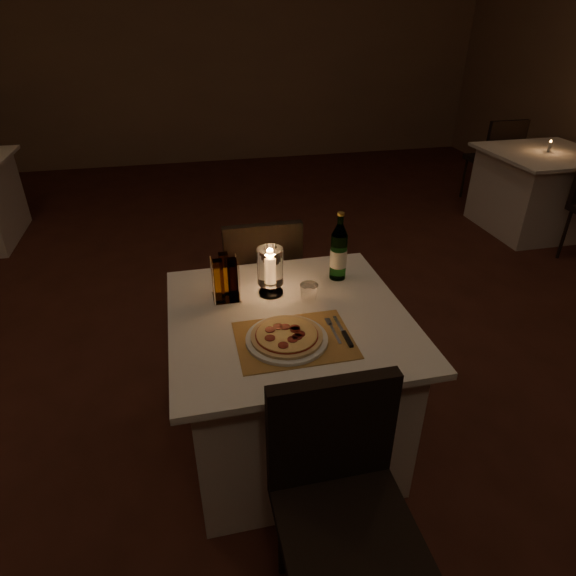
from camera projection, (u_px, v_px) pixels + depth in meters
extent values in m
cube|color=#472017|center=(242.00, 417.00, 2.54)|extent=(8.00, 10.00, 0.02)
cube|color=#87674E|center=(181.00, 42.00, 6.01)|extent=(8.00, 0.02, 3.00)
cube|color=white|center=(289.00, 385.00, 2.22)|extent=(0.88, 0.88, 0.71)
cube|color=white|center=(289.00, 318.00, 2.04)|extent=(1.00, 1.00, 0.03)
cube|color=black|center=(346.00, 528.00, 1.49)|extent=(0.42, 0.42, 0.05)
cube|color=black|center=(332.00, 431.00, 1.53)|extent=(0.42, 0.05, 0.42)
cylinder|color=black|center=(282.00, 536.00, 1.73)|extent=(0.03, 0.03, 0.44)
cylinder|color=black|center=(371.00, 517.00, 1.79)|extent=(0.03, 0.03, 0.44)
cube|color=black|center=(259.00, 282.00, 2.84)|extent=(0.42, 0.42, 0.05)
cube|color=black|center=(264.00, 261.00, 2.57)|extent=(0.42, 0.05, 0.42)
cylinder|color=black|center=(281.00, 299.00, 3.14)|extent=(0.03, 0.03, 0.44)
cylinder|color=black|center=(229.00, 305.00, 3.08)|extent=(0.03, 0.03, 0.44)
cylinder|color=black|center=(293.00, 328.00, 2.85)|extent=(0.03, 0.03, 0.44)
cylinder|color=black|center=(236.00, 335.00, 2.79)|extent=(0.03, 0.03, 0.44)
cube|color=#AC7B3C|center=(294.00, 340.00, 1.87)|extent=(0.45, 0.34, 0.00)
cylinder|color=white|center=(287.00, 339.00, 1.86)|extent=(0.32, 0.32, 0.01)
cylinder|color=#D8B77F|center=(287.00, 336.00, 1.85)|extent=(0.28, 0.28, 0.01)
cylinder|color=maroon|center=(287.00, 335.00, 1.85)|extent=(0.24, 0.24, 0.00)
cylinder|color=#EACC7F|center=(287.00, 334.00, 1.85)|extent=(0.24, 0.24, 0.00)
cylinder|color=maroon|center=(295.00, 330.00, 1.87)|extent=(0.04, 0.04, 0.00)
cylinder|color=maroon|center=(295.00, 328.00, 1.88)|extent=(0.04, 0.04, 0.00)
cylinder|color=maroon|center=(285.00, 327.00, 1.88)|extent=(0.04, 0.04, 0.00)
cylinder|color=maroon|center=(278.00, 326.00, 1.89)|extent=(0.04, 0.04, 0.00)
cylinder|color=maroon|center=(270.00, 330.00, 1.87)|extent=(0.04, 0.04, 0.00)
cylinder|color=maroon|center=(270.00, 338.00, 1.82)|extent=(0.04, 0.04, 0.00)
cylinder|color=maroon|center=(283.00, 345.00, 1.78)|extent=(0.04, 0.04, 0.00)
cylinder|color=maroon|center=(293.00, 339.00, 1.81)|extent=(0.04, 0.04, 0.00)
cylinder|color=maroon|center=(297.00, 337.00, 1.83)|extent=(0.04, 0.04, 0.00)
cylinder|color=maroon|center=(300.00, 334.00, 1.84)|extent=(0.04, 0.04, 0.00)
cube|color=silver|center=(335.00, 334.00, 1.90)|extent=(0.01, 0.14, 0.00)
cube|color=silver|center=(329.00, 322.00, 1.97)|extent=(0.02, 0.05, 0.00)
cube|color=black|center=(347.00, 339.00, 1.86)|extent=(0.02, 0.10, 0.01)
cube|color=silver|center=(339.00, 324.00, 1.96)|extent=(0.01, 0.12, 0.00)
cylinder|color=#65B260|center=(338.00, 257.00, 2.25)|extent=(0.08, 0.08, 0.22)
cylinder|color=#65B260|center=(341.00, 220.00, 2.16)|extent=(0.03, 0.03, 0.04)
cylinder|color=gold|center=(341.00, 214.00, 2.15)|extent=(0.03, 0.03, 0.01)
cylinder|color=silver|center=(338.00, 258.00, 2.26)|extent=(0.08, 0.08, 0.08)
cylinder|color=white|center=(271.00, 292.00, 2.18)|extent=(0.11, 0.11, 0.01)
cylinder|color=white|center=(271.00, 287.00, 2.17)|extent=(0.02, 0.02, 0.04)
cylinder|color=white|center=(270.00, 266.00, 2.11)|extent=(0.12, 0.12, 0.17)
cylinder|color=white|center=(270.00, 269.00, 2.12)|extent=(0.03, 0.03, 0.12)
ellipsoid|color=orange|center=(270.00, 254.00, 2.08)|extent=(0.02, 0.02, 0.03)
cube|color=white|center=(227.00, 297.00, 2.14)|extent=(0.12, 0.12, 0.01)
cylinder|color=white|center=(214.00, 287.00, 2.04)|extent=(0.01, 0.01, 0.18)
cylinder|color=white|center=(240.00, 284.00, 2.06)|extent=(0.01, 0.01, 0.18)
cylinder|color=white|center=(212.00, 275.00, 2.13)|extent=(0.01, 0.01, 0.18)
cylinder|color=white|center=(236.00, 272.00, 2.16)|extent=(0.01, 0.01, 0.18)
cube|color=#BF8C33|center=(219.00, 281.00, 2.06)|extent=(0.04, 0.04, 0.20)
cube|color=#3F1E14|center=(233.00, 280.00, 2.07)|extent=(0.04, 0.04, 0.20)
cube|color=#BF8C33|center=(224.00, 274.00, 2.12)|extent=(0.04, 0.04, 0.20)
cylinder|color=black|center=(11.00, 185.00, 5.17)|extent=(0.03, 0.03, 0.44)
cylinder|color=black|center=(2.00, 195.00, 4.89)|extent=(0.03, 0.03, 0.44)
cube|color=white|center=(537.00, 193.00, 4.54)|extent=(0.88, 0.88, 0.71)
cube|color=white|center=(548.00, 154.00, 4.35)|extent=(1.00, 1.00, 0.03)
cylinder|color=black|center=(564.00, 234.00, 4.04)|extent=(0.03, 0.03, 0.44)
cube|color=black|center=(491.00, 160.00, 5.16)|extent=(0.42, 0.42, 0.05)
cube|color=black|center=(506.00, 142.00, 4.89)|extent=(0.42, 0.05, 0.42)
cylinder|color=black|center=(491.00, 176.00, 5.46)|extent=(0.03, 0.03, 0.44)
cylinder|color=black|center=(464.00, 178.00, 5.39)|extent=(0.03, 0.03, 0.44)
cylinder|color=black|center=(509.00, 185.00, 5.17)|extent=(0.03, 0.03, 0.44)
cylinder|color=black|center=(481.00, 187.00, 5.10)|extent=(0.03, 0.03, 0.44)
cylinder|color=white|center=(549.00, 147.00, 4.32)|extent=(0.03, 0.03, 0.09)
ellipsoid|color=orange|center=(551.00, 141.00, 4.29)|extent=(0.01, 0.01, 0.02)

